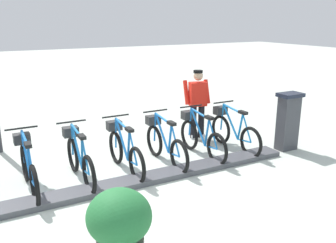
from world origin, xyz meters
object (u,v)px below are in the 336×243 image
object	(u,v)px
worker_near_rack	(198,102)
planter_bush	(119,225)
bike_docked_2	(164,143)
bike_docked_1	(200,136)
bike_docked_4	(79,158)
bike_docked_3	(124,150)
bike_docked_5	(28,167)
payment_kiosk	(288,120)
bike_docked_0	(233,131)

from	to	relation	value
worker_near_rack	planter_bush	size ratio (longest dim) A/B	1.71
bike_docked_2	worker_near_rack	bearing A→B (deg)	-54.28
bike_docked_1	bike_docked_4	xyz separation A→B (m)	(0.00, 2.59, 0.00)
bike_docked_3	bike_docked_4	world-z (taller)	same
bike_docked_4	bike_docked_5	bearing A→B (deg)	90.00
bike_docked_5	worker_near_rack	size ratio (longest dim) A/B	1.04
worker_near_rack	bike_docked_4	bearing A→B (deg)	108.14
payment_kiosk	bike_docked_1	distance (m)	2.01
planter_bush	bike_docked_5	bearing A→B (deg)	14.03
planter_bush	payment_kiosk	bearing A→B (deg)	-66.84
bike_docked_1	bike_docked_2	bearing A→B (deg)	90.00
bike_docked_3	bike_docked_0	bearing A→B (deg)	-90.00
bike_docked_0	worker_near_rack	xyz separation A→B (m)	(1.04, 0.28, 0.48)
bike_docked_5	bike_docked_1	bearing A→B (deg)	-90.00
bike_docked_2	bike_docked_3	bearing A→B (deg)	90.00
worker_near_rack	planter_bush	bearing A→B (deg)	136.97
payment_kiosk	bike_docked_3	bearing A→B (deg)	81.06
bike_docked_0	bike_docked_1	bearing A→B (deg)	90.00
worker_near_rack	bike_docked_2	bearing A→B (deg)	125.72
bike_docked_3	planter_bush	bearing A→B (deg)	157.37
bike_docked_1	bike_docked_3	bearing A→B (deg)	90.00
bike_docked_3	planter_bush	size ratio (longest dim) A/B	1.77
bike_docked_3	bike_docked_4	xyz separation A→B (m)	(0.00, 0.86, 0.00)
payment_kiosk	worker_near_rack	bearing A→B (deg)	39.56
payment_kiosk	planter_bush	distance (m)	5.13
bike_docked_1	bike_docked_5	world-z (taller)	same
payment_kiosk	worker_near_rack	distance (m)	2.10
bike_docked_0	worker_near_rack	bearing A→B (deg)	15.23
bike_docked_1	bike_docked_4	distance (m)	2.59
payment_kiosk	bike_docked_0	distance (m)	1.22
bike_docked_5	bike_docked_4	bearing A→B (deg)	-90.00
bike_docked_0	bike_docked_5	distance (m)	4.31
bike_docked_4	planter_bush	size ratio (longest dim) A/B	1.77
bike_docked_5	planter_bush	bearing A→B (deg)	-165.97
bike_docked_3	bike_docked_2	bearing A→B (deg)	-90.00
bike_docked_2	bike_docked_4	size ratio (longest dim) A/B	1.00
bike_docked_0	worker_near_rack	size ratio (longest dim) A/B	1.04
bike_docked_1	worker_near_rack	world-z (taller)	worker_near_rack
bike_docked_2	planter_bush	world-z (taller)	bike_docked_2
bike_docked_1	worker_near_rack	size ratio (longest dim) A/B	1.04
bike_docked_2	bike_docked_0	bearing A→B (deg)	-90.00
bike_docked_4	worker_near_rack	bearing A→B (deg)	-71.86
planter_bush	bike_docked_3	bearing A→B (deg)	-22.63
bike_docked_0	bike_docked_3	world-z (taller)	same
bike_docked_1	bike_docked_3	size ratio (longest dim) A/B	1.00
bike_docked_5	planter_bush	xyz separation A→B (m)	(-2.59, -0.65, 0.11)
bike_docked_3	bike_docked_5	distance (m)	1.73
bike_docked_0	bike_docked_2	world-z (taller)	same
planter_bush	worker_near_rack	bearing A→B (deg)	-43.03
bike_docked_0	planter_bush	distance (m)	4.49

